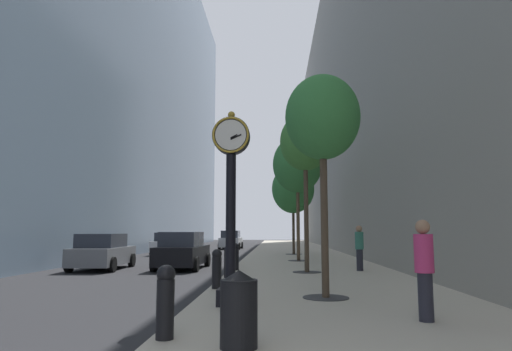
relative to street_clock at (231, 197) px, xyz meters
The scene contains 20 objects.
ground_plane 20.22m from the street_clock, 92.58° to the left, with size 110.00×110.00×0.00m, color #262628.
sidewalk_right 23.30m from the street_clock, 83.93° to the left, with size 6.71×80.00×0.14m, color #BCB29E.
building_block_left 30.26m from the street_clock, 120.60° to the left, with size 9.00×80.00×33.17m.
building_block_right 27.40m from the street_clock, 65.91° to the left, with size 9.00×80.00×26.25m.
street_clock is the anchor object (origin of this frame).
bollard_nearest 3.59m from the street_clock, 102.22° to the right, with size 0.28×0.28×1.09m.
bollard_third 3.36m from the street_clock, 103.40° to the left, with size 0.28×0.28×1.09m.
bollard_fourth 6.00m from the street_clock, 96.63° to the left, with size 0.28×0.28×1.09m.
bollard_fifth 8.81m from the street_clock, 94.39° to the left, with size 0.28×0.28×1.09m.
street_tree_near 3.19m from the street_clock, 28.30° to the left, with size 1.87×1.87×5.49m.
street_tree_mid_near 8.51m from the street_clock, 74.36° to the left, with size 2.01×2.01×6.27m.
street_tree_mid_far 14.79m from the street_clock, 81.39° to the left, with size 2.69×2.69×6.72m.
street_tree_far 21.17m from the street_clock, 84.08° to the left, with size 2.91×2.91×6.12m.
trash_bin 3.97m from the street_clock, 82.24° to the right, with size 0.53×0.53×1.05m.
pedestrian_walking 9.64m from the street_clock, 63.02° to the left, with size 0.39×0.39×1.80m.
pedestrian_by_clock 4.20m from the street_clock, 23.10° to the right, with size 0.46×0.46×1.79m.
car_black_near 11.27m from the street_clock, 107.10° to the left, with size 2.05×4.41×1.67m.
car_grey_mid 12.44m from the street_clock, 123.62° to the left, with size 2.17×4.32×1.59m.
car_white_far 23.73m from the street_clock, 106.41° to the left, with size 2.11×4.56×1.59m.
car_silver_trailing 32.90m from the street_clock, 95.74° to the left, with size 2.07×4.07×1.72m.
Camera 1 is at (1.91, -2.91, 1.74)m, focal length 31.49 mm.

